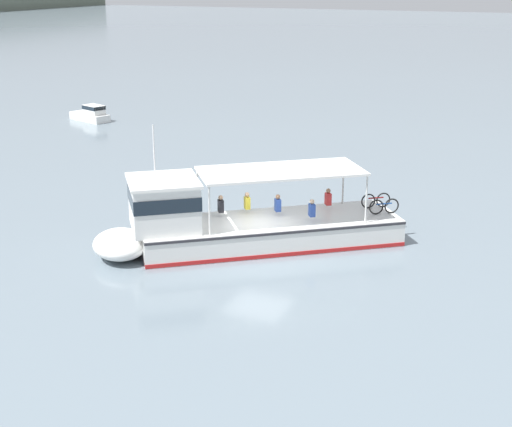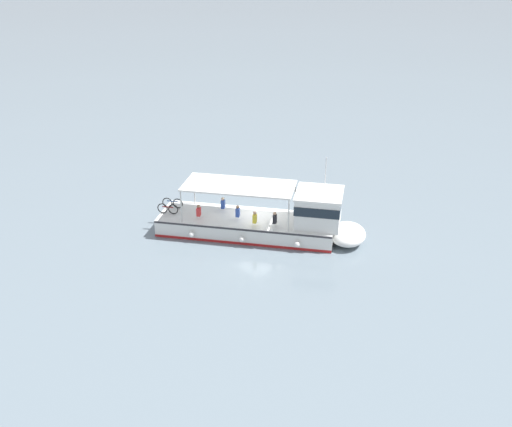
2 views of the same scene
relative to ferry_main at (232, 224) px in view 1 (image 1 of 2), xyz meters
name	(u,v)px [view 1 (image 1 of 2)]	position (x,y,z in m)	size (l,w,h in m)	color
ground_plane	(259,251)	(0.08, -1.16, -1.02)	(400.00, 400.00, 0.00)	slate
ferry_main	(232,224)	(0.00, 0.00, 0.00)	(10.27, 11.91, 5.32)	white
motorboat_near_starboard	(91,114)	(20.70, 22.04, -0.47)	(2.42, 3.83, 1.26)	white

